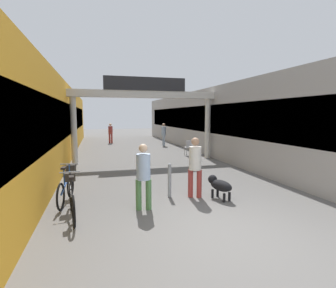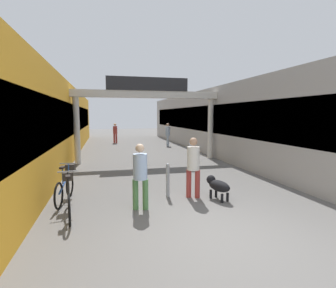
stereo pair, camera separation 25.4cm
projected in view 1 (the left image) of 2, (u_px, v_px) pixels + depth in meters
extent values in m
plane|color=#605E5B|center=(227.00, 235.00, 5.02)|extent=(80.00, 80.00, 0.00)
cube|color=gold|center=(43.00, 123.00, 14.00)|extent=(3.00, 26.00, 3.77)
cube|color=black|center=(72.00, 119.00, 14.37)|extent=(0.04, 23.40, 1.51)
cube|color=#9E9993|center=(217.00, 121.00, 16.69)|extent=(3.00, 26.00, 3.77)
cube|color=black|center=(195.00, 118.00, 16.28)|extent=(0.04, 23.40, 1.51)
cylinder|color=beige|center=(74.00, 131.00, 12.10)|extent=(0.28, 0.28, 3.12)
cylinder|color=beige|center=(208.00, 129.00, 13.87)|extent=(0.28, 0.28, 3.12)
cube|color=beige|center=(145.00, 94.00, 12.79)|extent=(7.40, 0.44, 0.34)
cube|color=#232326|center=(146.00, 84.00, 12.55)|extent=(3.96, 0.10, 0.64)
cylinder|color=#99332D|center=(191.00, 183.00, 7.30)|extent=(0.19, 0.19, 0.78)
cylinder|color=#99332D|center=(199.00, 184.00, 7.25)|extent=(0.19, 0.19, 0.78)
cylinder|color=silver|center=(195.00, 158.00, 7.20)|extent=(0.45, 0.45, 0.64)
sphere|color=tan|center=(195.00, 142.00, 7.14)|extent=(0.29, 0.29, 0.22)
cylinder|color=#4C7F47|center=(139.00, 195.00, 6.31)|extent=(0.17, 0.17, 0.75)
cylinder|color=#4C7F47|center=(149.00, 194.00, 6.32)|extent=(0.17, 0.17, 0.75)
cylinder|color=#A5BFE0|center=(143.00, 167.00, 6.24)|extent=(0.41, 0.41, 0.62)
sphere|color=beige|center=(143.00, 148.00, 6.19)|extent=(0.25, 0.25, 0.21)
cylinder|color=#8C9EB2|center=(163.00, 141.00, 19.53)|extent=(0.14, 0.14, 0.78)
cylinder|color=#8C9EB2|center=(164.00, 141.00, 19.30)|extent=(0.14, 0.14, 0.78)
cylinder|color=#8C9EB2|center=(164.00, 131.00, 19.33)|extent=(0.34, 0.34, 0.65)
sphere|color=tan|center=(164.00, 125.00, 19.28)|extent=(0.22, 0.22, 0.22)
cylinder|color=#99332D|center=(110.00, 139.00, 21.36)|extent=(0.20, 0.20, 0.76)
cylinder|color=#99332D|center=(112.00, 139.00, 21.23)|extent=(0.20, 0.20, 0.76)
cylinder|color=#99332D|center=(110.00, 130.00, 21.22)|extent=(0.48, 0.48, 0.63)
sphere|color=beige|center=(110.00, 125.00, 21.17)|extent=(0.30, 0.30, 0.21)
ellipsoid|color=black|center=(221.00, 186.00, 7.08)|extent=(0.54, 0.80, 0.30)
sphere|color=black|center=(213.00, 179.00, 7.35)|extent=(0.32, 0.32, 0.25)
sphere|color=white|center=(215.00, 184.00, 7.27)|extent=(0.23, 0.23, 0.18)
cylinder|color=black|center=(212.00, 194.00, 7.24)|extent=(0.09, 0.09, 0.24)
cylinder|color=black|center=(218.00, 193.00, 7.35)|extent=(0.09, 0.09, 0.24)
cylinder|color=black|center=(224.00, 198.00, 6.88)|extent=(0.09, 0.09, 0.24)
cylinder|color=black|center=(229.00, 197.00, 6.98)|extent=(0.09, 0.09, 0.24)
torus|color=black|center=(71.00, 197.00, 6.25)|extent=(0.14, 0.67, 0.67)
torus|color=black|center=(74.00, 211.00, 5.32)|extent=(0.14, 0.67, 0.67)
cube|color=black|center=(72.00, 196.00, 5.77)|extent=(0.16, 0.94, 0.34)
cylinder|color=black|center=(72.00, 187.00, 5.63)|extent=(0.04, 0.04, 0.42)
cube|color=black|center=(71.00, 177.00, 5.61)|extent=(0.13, 0.23, 0.05)
cylinder|color=black|center=(70.00, 182.00, 6.16)|extent=(0.04, 0.04, 0.46)
cylinder|color=gray|center=(70.00, 172.00, 6.13)|extent=(0.46, 0.09, 0.03)
cube|color=#332D28|center=(70.00, 177.00, 6.33)|extent=(0.26, 0.23, 0.20)
torus|color=black|center=(71.00, 185.00, 7.27)|extent=(0.14, 0.67, 0.67)
torus|color=black|center=(61.00, 197.00, 6.27)|extent=(0.14, 0.67, 0.67)
cube|color=#234C9E|center=(66.00, 184.00, 6.75)|extent=(0.16, 0.94, 0.34)
cylinder|color=#234C9E|center=(64.00, 177.00, 6.61)|extent=(0.04, 0.04, 0.42)
cube|color=black|center=(64.00, 168.00, 6.59)|extent=(0.13, 0.23, 0.05)
cylinder|color=#234C9E|center=(69.00, 173.00, 7.17)|extent=(0.04, 0.04, 0.46)
cylinder|color=gray|center=(69.00, 164.00, 7.15)|extent=(0.46, 0.09, 0.03)
cube|color=#332D28|center=(71.00, 168.00, 7.36)|extent=(0.26, 0.23, 0.20)
cylinder|color=gray|center=(170.00, 182.00, 7.29)|extent=(0.10, 0.10, 0.88)
sphere|color=gray|center=(170.00, 165.00, 7.24)|extent=(0.10, 0.10, 0.10)
cylinder|color=gray|center=(185.00, 151.00, 14.91)|extent=(0.03, 0.03, 0.45)
cylinder|color=gray|center=(190.00, 151.00, 15.00)|extent=(0.03, 0.03, 0.45)
cylinder|color=gray|center=(187.00, 152.00, 14.58)|extent=(0.03, 0.03, 0.45)
cylinder|color=gray|center=(192.00, 152.00, 14.67)|extent=(0.03, 0.03, 0.45)
cube|color=silver|center=(189.00, 147.00, 14.76)|extent=(0.40, 0.40, 0.04)
cube|color=silver|center=(190.00, 144.00, 14.57)|extent=(0.40, 0.04, 0.40)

